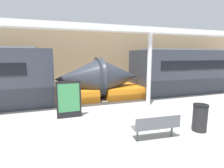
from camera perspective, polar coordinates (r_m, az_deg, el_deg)
name	(u,v)px	position (r m, az deg, el deg)	size (l,w,h in m)	color
ground_plane	(151,153)	(5.49, 12.53, -21.05)	(60.00, 60.00, 0.00)	#B2AFA8
station_wall	(84,58)	(14.85, -8.98, 8.31)	(56.00, 0.20, 5.00)	#9E8460
train_left	(191,71)	(14.94, 24.40, 3.74)	(14.94, 2.93, 3.20)	#2D333D
bench_near	(157,125)	(6.08, 14.33, -12.93)	(1.62, 0.56, 0.82)	#4C4F54
trash_bin	(200,118)	(7.25, 26.78, -9.78)	(0.53, 0.53, 1.00)	black
poster_board	(69,99)	(7.93, -13.89, -4.91)	(1.07, 0.07, 1.66)	black
support_column_near	(149,70)	(9.63, 12.03, 4.35)	(0.24, 0.24, 3.89)	silver
canopy_beam	(151,30)	(9.68, 12.48, 16.74)	(28.00, 0.60, 0.28)	silver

